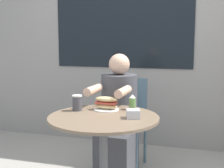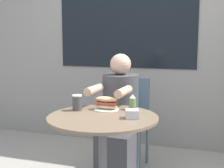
% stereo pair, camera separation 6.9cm
% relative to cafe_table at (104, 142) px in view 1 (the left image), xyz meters
% --- Properties ---
extents(storefront_wall, '(8.00, 0.09, 2.80)m').
position_rel_cafe_table_xyz_m(storefront_wall, '(-0.00, 1.56, 0.87)').
color(storefront_wall, gray).
rests_on(storefront_wall, ground_plane).
extents(cafe_table, '(0.79, 0.79, 0.72)m').
position_rel_cafe_table_xyz_m(cafe_table, '(0.00, 0.00, 0.00)').
color(cafe_table, brown).
rests_on(cafe_table, ground_plane).
extents(diner_chair, '(0.40, 0.40, 0.87)m').
position_rel_cafe_table_xyz_m(diner_chair, '(-0.04, 0.92, -0.01)').
color(diner_chair, slate).
rests_on(diner_chair, ground_plane).
extents(seated_diner, '(0.35, 0.59, 1.13)m').
position_rel_cafe_table_xyz_m(seated_diner, '(-0.05, 0.57, -0.04)').
color(seated_diner, '#424247').
rests_on(seated_diner, ground_plane).
extents(sandwich_on_plate, '(0.19, 0.19, 0.10)m').
position_rel_cafe_table_xyz_m(sandwich_on_plate, '(-0.04, 0.19, 0.23)').
color(sandwich_on_plate, white).
rests_on(sandwich_on_plate, cafe_table).
extents(drink_cup, '(0.08, 0.08, 0.12)m').
position_rel_cafe_table_xyz_m(drink_cup, '(-0.25, 0.11, 0.25)').
color(drink_cup, '#424247').
rests_on(drink_cup, cafe_table).
extents(napkin_box, '(0.11, 0.11, 0.06)m').
position_rel_cafe_table_xyz_m(napkin_box, '(0.21, 0.01, 0.22)').
color(napkin_box, silver).
rests_on(napkin_box, cafe_table).
extents(condiment_bottle, '(0.05, 0.05, 0.12)m').
position_rel_cafe_table_xyz_m(condiment_bottle, '(0.15, 0.26, 0.24)').
color(condiment_bottle, '#66934C').
rests_on(condiment_bottle, cafe_table).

